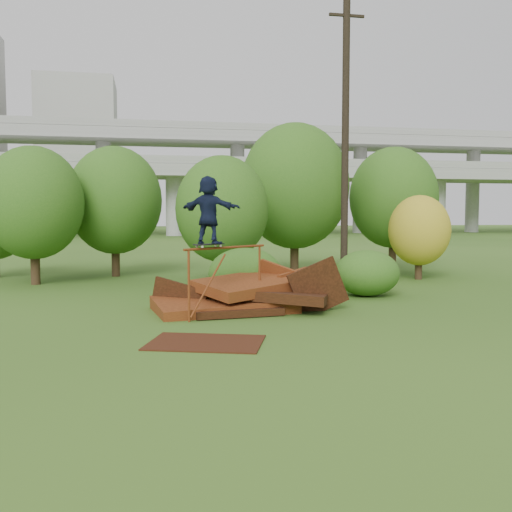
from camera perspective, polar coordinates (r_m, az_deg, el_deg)
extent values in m
plane|color=#2D5116|center=(13.51, 5.00, -7.35)|extent=(240.00, 240.00, 0.00)
cube|color=#4A1E0D|center=(16.02, -3.28, -4.86)|extent=(4.06, 2.82, 0.63)
cube|color=black|center=(15.96, 2.22, -4.02)|extent=(3.18, 2.65, 0.53)
cube|color=#4A1E0D|center=(16.27, -0.58, -2.87)|extent=(3.46, 3.06, 0.61)
cube|color=black|center=(16.03, 6.23, -3.18)|extent=(1.82, 0.12, 1.77)
cube|color=#4A1E0D|center=(17.27, 2.21, -2.96)|extent=(1.44, 1.14, 1.64)
cube|color=black|center=(16.28, -7.67, -4.14)|extent=(1.59, 1.03, 1.16)
cube|color=black|center=(14.90, -1.50, -5.77)|extent=(2.38, 0.47, 0.19)
cube|color=#4A1E0D|center=(17.03, 3.75, -1.71)|extent=(1.12, 0.78, 0.30)
cylinder|color=maroon|center=(14.35, -6.73, -3.00)|extent=(0.06, 0.06, 1.82)
cylinder|color=maroon|center=(16.13, 0.36, -2.18)|extent=(0.06, 0.06, 1.82)
cylinder|color=maroon|center=(15.13, -2.99, 0.86)|extent=(2.39, 1.75, 0.06)
cube|color=black|center=(14.70, -4.73, 1.18)|extent=(0.86, 0.71, 0.03)
cylinder|color=white|center=(14.42, -5.41, 0.93)|extent=(0.07, 0.06, 0.06)
cylinder|color=white|center=(14.57, -5.91, 0.96)|extent=(0.07, 0.06, 0.06)
cylinder|color=white|center=(14.85, -3.57, 1.04)|extent=(0.07, 0.06, 0.06)
cylinder|color=white|center=(14.99, -4.07, 1.06)|extent=(0.07, 0.06, 0.06)
imported|color=#131A35|center=(14.69, -4.75, 4.62)|extent=(1.64, 1.30, 1.74)
cube|color=#3B1A0C|center=(12.13, -5.04, -8.61)|extent=(2.76, 2.33, 0.03)
cylinder|color=black|center=(23.47, -21.21, -0.58)|extent=(0.35, 0.35, 1.73)
ellipsoid|color=#1B4A13|center=(23.41, -21.36, 4.99)|extent=(3.76, 3.76, 4.32)
cylinder|color=black|center=(25.54, -13.86, 0.01)|extent=(0.35, 0.35, 1.79)
ellipsoid|color=#1B4A13|center=(25.49, -13.95, 5.43)|extent=(4.05, 4.05, 4.66)
cylinder|color=black|center=(21.47, -3.40, -0.90)|extent=(0.34, 0.34, 1.60)
ellipsoid|color=#1B4A13|center=(21.38, -3.42, 4.71)|extent=(3.47, 3.47, 3.99)
cylinder|color=black|center=(25.66, 3.86, 0.52)|extent=(0.38, 0.38, 2.13)
ellipsoid|color=#1B4A13|center=(25.64, 3.90, 6.98)|extent=(4.87, 4.87, 5.59)
cylinder|color=black|center=(24.60, 15.94, -1.00)|extent=(0.29, 0.29, 1.09)
ellipsoid|color=#A58C19|center=(24.51, 16.01, 2.48)|extent=(2.53, 2.53, 2.91)
cylinder|color=black|center=(28.36, 13.49, 0.56)|extent=(0.36, 0.36, 1.92)
ellipsoid|color=#1B4A13|center=(28.32, 13.57, 5.70)|extent=(4.22, 4.22, 4.85)
ellipsoid|color=#1B4A13|center=(18.25, -1.09, -1.72)|extent=(2.36, 2.18, 1.64)
ellipsoid|color=#1B4A13|center=(19.16, 11.04, -1.69)|extent=(2.16, 1.98, 1.53)
cylinder|color=black|center=(22.79, 8.92, 11.41)|extent=(0.28, 0.28, 11.17)
cube|color=black|center=(23.84, 9.06, 22.67)|extent=(1.40, 0.10, 0.10)
cube|color=gray|center=(73.01, -8.18, 8.31)|extent=(160.00, 9.00, 1.40)
cube|color=gray|center=(79.48, -8.43, 11.59)|extent=(160.00, 9.00, 1.40)
cylinder|color=gray|center=(74.13, -22.23, 4.88)|extent=(2.20, 2.20, 8.00)
cylinder|color=gray|center=(72.83, -8.14, 5.17)|extent=(2.20, 2.20, 8.00)
cylinder|color=gray|center=(75.89, 5.61, 5.15)|extent=(2.20, 2.20, 8.00)
cube|color=#9E9E99|center=(115.94, -17.30, 9.59)|extent=(14.00, 14.00, 28.00)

